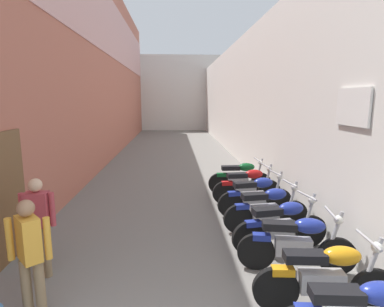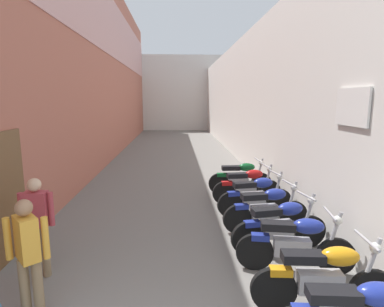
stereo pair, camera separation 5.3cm
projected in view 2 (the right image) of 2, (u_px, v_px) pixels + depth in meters
name	position (u px, v px, depth m)	size (l,w,h in m)	color
ground_plane	(175.00, 165.00, 12.95)	(41.79, 41.79, 0.00)	slate
building_left	(107.00, 66.00, 14.00)	(0.45, 25.79, 8.29)	#B76651
building_right	(239.00, 100.00, 14.61)	(0.45, 25.79, 5.34)	silver
building_far_end	(175.00, 93.00, 28.02)	(8.70, 2.00, 6.53)	silver
motorcycle_second	(325.00, 276.00, 3.93)	(1.85, 0.58, 1.04)	black
motorcycle_third	(296.00, 242.00, 4.86)	(1.84, 0.58, 1.04)	black
motorcycle_fourth	(281.00, 224.00, 5.57)	(1.84, 0.58, 1.04)	black
motorcycle_fifth	(267.00, 208.00, 6.42)	(1.84, 0.58, 1.04)	black
motorcycle_sixth	(256.00, 195.00, 7.30)	(1.84, 0.58, 1.04)	black
motorcycle_seventh	(247.00, 185.00, 8.15)	(1.85, 0.58, 1.04)	black
motorcycle_eighth	(241.00, 177.00, 9.01)	(1.85, 0.58, 1.04)	black
pedestrian_by_doorway	(28.00, 252.00, 3.71)	(0.52, 0.39, 1.57)	#8C7251
pedestrian_mid_alley	(37.00, 220.00, 4.68)	(0.52, 0.21, 1.57)	#8C7251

